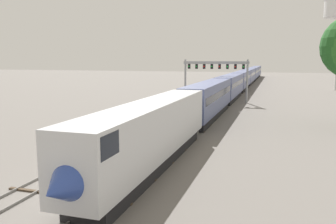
% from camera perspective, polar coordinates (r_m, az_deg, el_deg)
% --- Properties ---
extents(ground_plane, '(400.00, 400.00, 0.00)m').
position_cam_1_polar(ground_plane, '(22.72, -11.73, -11.80)').
color(ground_plane, slate).
extents(track_main, '(2.60, 200.00, 0.16)m').
position_cam_1_polar(track_main, '(79.39, 11.07, 2.85)').
color(track_main, slate).
rests_on(track_main, ground).
extents(track_near, '(2.60, 160.00, 0.16)m').
position_cam_1_polar(track_near, '(60.70, 3.81, 1.25)').
color(track_near, slate).
rests_on(track_near, ground).
extents(passenger_train, '(3.04, 158.30, 4.80)m').
position_cam_1_polar(passenger_train, '(92.12, 12.02, 5.20)').
color(passenger_train, silver).
rests_on(passenger_train, ground).
extents(signal_gantry, '(12.10, 0.49, 7.84)m').
position_cam_1_polar(signal_gantry, '(65.01, 7.81, 6.79)').
color(signal_gantry, '#999BA0').
rests_on(signal_gantry, ground).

